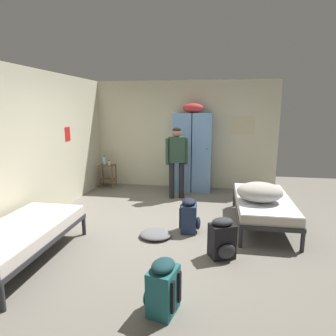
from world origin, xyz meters
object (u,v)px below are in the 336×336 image
backpack_black (222,239)px  bedding_heap (260,192)px  bed_left_front (21,234)px  person_traveler (177,156)px  backpack_navy (189,216)px  water_bottle (104,161)px  lotion_bottle (109,163)px  locker_bank (192,151)px  shelf_unit (108,174)px  clothes_pile_grey (156,234)px  bed_right (263,204)px  backpack_teal (162,288)px

backpack_black → bedding_heap: bearing=60.3°
bed_left_front → person_traveler: size_ratio=1.22×
bedding_heap → backpack_navy: 1.19m
water_bottle → lotion_bottle: bearing=-21.8°
lotion_bottle → locker_bank: bearing=3.1°
locker_bank → backpack_navy: size_ratio=3.76×
person_traveler → water_bottle: (-1.92, 0.65, -0.27)m
shelf_unit → backpack_navy: 3.34m
water_bottle → lotion_bottle: 0.17m
bed_left_front → shelf_unit: bearing=93.8°
locker_bank → lotion_bottle: locker_bank is taller
backpack_navy → clothes_pile_grey: (-0.50, -0.30, -0.21)m
clothes_pile_grey → backpack_black: bearing=-25.1°
locker_bank → clothes_pile_grey: 2.96m
shelf_unit → backpack_black: 4.26m
locker_bank → shelf_unit: size_ratio=3.63×
locker_bank → lotion_bottle: size_ratio=15.58×
bedding_heap → water_bottle: 4.11m
locker_bank → backpack_black: size_ratio=3.76×
locker_bank → bedding_heap: (1.28, -2.23, -0.33)m
bed_right → water_bottle: bearing=151.4°
shelf_unit → person_traveler: (1.84, -0.63, 0.59)m
bed_right → bedding_heap: size_ratio=2.63×
bed_left_front → person_traveler: bearing=62.9°
bedding_heap → lotion_bottle: bearing=147.5°
clothes_pile_grey → backpack_teal: bearing=-75.9°
shelf_unit → backpack_navy: shelf_unit is taller
locker_bank → shelf_unit: (-2.12, -0.07, -0.62)m
person_traveler → backpack_black: (0.97, -2.56, -0.68)m
bed_right → bedding_heap: (-0.10, -0.23, 0.26)m
person_traveler → bed_right: bearing=-38.1°
bed_right → lotion_bottle: size_ratio=14.30×
shelf_unit → backpack_navy: size_ratio=1.04×
backpack_teal → backpack_navy: 1.99m
shelf_unit → bed_left_front: 3.75m
shelf_unit → backpack_black: bearing=-48.6°
bedding_heap → backpack_black: bedding_heap is taller
shelf_unit → water_bottle: bearing=166.0°
bed_left_front → bedding_heap: bearing=26.6°
locker_bank → bed_right: 2.50m
water_bottle → person_traveler: bearing=-18.7°
locker_bank → water_bottle: size_ratio=9.07×
person_traveler → clothes_pile_grey: bearing=-91.0°
locker_bank → clothes_pile_grey: size_ratio=4.18×
locker_bank → bed_left_front: locker_bank is taller
shelf_unit → clothes_pile_grey: (1.81, -2.72, -0.30)m
water_bottle → backpack_teal: (2.31, -4.42, -0.41)m
locker_bank → bedding_heap: locker_bank is taller
locker_bank → backpack_teal: bearing=-88.6°
person_traveler → lotion_bottle: bearing=161.5°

